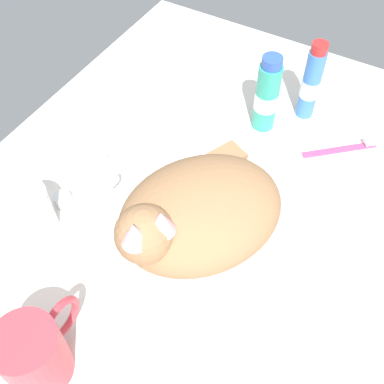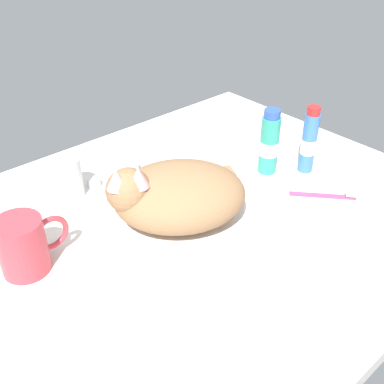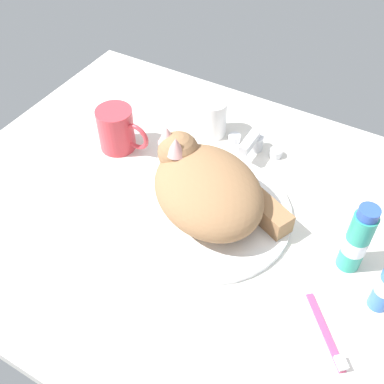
{
  "view_description": "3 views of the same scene",
  "coord_description": "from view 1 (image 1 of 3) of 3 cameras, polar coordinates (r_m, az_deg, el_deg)",
  "views": [
    {
      "loc": [
        -35.07,
        -18.56,
        61.99
      ],
      "look_at": [
        2.74,
        3.02,
        6.54
      ],
      "focal_mm": 44.57,
      "sensor_mm": 36.0,
      "label": 1
    },
    {
      "loc": [
        -45.55,
        -54.67,
        55.01
      ],
      "look_at": [
        1.74,
        -1.48,
        7.42
      ],
      "focal_mm": 43.81,
      "sensor_mm": 36.0,
      "label": 2
    },
    {
      "loc": [
        26.75,
        -52.79,
        68.95
      ],
      "look_at": [
        -2.68,
        -1.39,
        6.16
      ],
      "focal_mm": 42.87,
      "sensor_mm": 36.0,
      "label": 3
    }
  ],
  "objects": [
    {
      "name": "toothpaste_bottle",
      "position": [
        0.86,
        8.95,
        11.33
      ],
      "size": [
        4.22,
        4.22,
        14.9
      ],
      "color": "teal",
      "rests_on": "ground_plane"
    },
    {
      "name": "faucet",
      "position": [
        0.8,
        -12.6,
        1.98
      ],
      "size": [
        13.03,
        9.05,
        5.66
      ],
      "color": "silver",
      "rests_on": "ground_plane"
    },
    {
      "name": "sink_basin",
      "position": [
        0.73,
        0.99,
        -5.28
      ],
      "size": [
        33.25,
        33.25,
        1.14
      ],
      "primitive_type": "cylinder",
      "color": "white",
      "rests_on": "ground_plane"
    },
    {
      "name": "mouthwash_bottle",
      "position": [
        0.9,
        14.06,
        12.53
      ],
      "size": [
        3.34,
        3.34,
        15.45
      ],
      "color": "#3870C6",
      "rests_on": "ground_plane"
    },
    {
      "name": "toothbrush",
      "position": [
        0.89,
        17.81,
        5.06
      ],
      "size": [
        9.97,
        11.12,
        1.6
      ],
      "color": "#D83F72",
      "rests_on": "ground_plane"
    },
    {
      "name": "ground_plane",
      "position": [
        0.75,
        0.97,
        -6.14
      ],
      "size": [
        110.0,
        82.5,
        3.0
      ],
      "primitive_type": "cube",
      "color": "silver"
    },
    {
      "name": "rinse_cup",
      "position": [
        0.75,
        -18.66,
        -2.32
      ],
      "size": [
        6.38,
        6.38,
        8.79
      ],
      "color": "white",
      "rests_on": "ground_plane"
    },
    {
      "name": "cat",
      "position": [
        0.68,
        0.3,
        -2.55
      ],
      "size": [
        31.93,
        29.15,
        13.94
      ],
      "color": "#936B47",
      "rests_on": "sink_basin"
    },
    {
      "name": "coffee_mug",
      "position": [
        0.63,
        -18.28,
        -17.82
      ],
      "size": [
        12.51,
        8.03,
        9.95
      ],
      "color": "#C63842",
      "rests_on": "ground_plane"
    }
  ]
}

